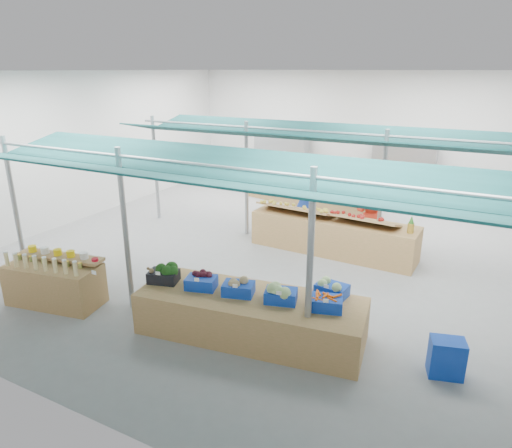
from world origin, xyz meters
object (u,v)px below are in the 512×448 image
at_px(veg_counter, 250,316).
at_px(fruit_counter, 333,236).
at_px(vendor_left, 304,203).
at_px(vendor_right, 370,212).
at_px(bottle_shelf, 56,282).
at_px(crate_stack, 446,358).

bearing_deg(veg_counter, fruit_counter, 81.69).
xyz_separation_m(vendor_left, vendor_right, (1.80, 0.00, 0.00)).
xyz_separation_m(bottle_shelf, fruit_counter, (3.83, 4.84, -0.00)).
xyz_separation_m(veg_counter, fruit_counter, (0.03, 4.15, 0.06)).
height_order(bottle_shelf, vendor_right, vendor_right).
distance_m(veg_counter, vendor_left, 5.39).
bearing_deg(crate_stack, vendor_left, 130.66).
xyz_separation_m(bottle_shelf, veg_counter, (3.80, 0.69, -0.07)).
bearing_deg(vendor_left, veg_counter, 105.03).
xyz_separation_m(crate_stack, vendor_right, (-2.38, 4.87, 0.51)).
xyz_separation_m(fruit_counter, vendor_right, (0.60, 1.10, 0.37)).
relative_size(crate_stack, vendor_right, 0.36).
bearing_deg(veg_counter, bottle_shelf, -177.65).
distance_m(veg_counter, fruit_counter, 4.15).
xyz_separation_m(veg_counter, crate_stack, (3.01, 0.38, -0.07)).
height_order(bottle_shelf, fruit_counter, bottle_shelf).
xyz_separation_m(fruit_counter, crate_stack, (2.98, -3.77, -0.14)).
xyz_separation_m(bottle_shelf, vendor_left, (2.63, 5.94, 0.37)).
xyz_separation_m(fruit_counter, vendor_left, (-1.20, 1.10, 0.37)).
bearing_deg(vendor_right, veg_counter, 85.62).
distance_m(fruit_counter, crate_stack, 4.80).
distance_m(bottle_shelf, crate_stack, 6.89).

